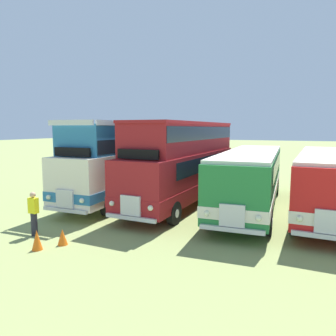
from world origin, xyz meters
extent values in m
plane|color=#8C9956|center=(0.00, 0.00, 0.00)|extent=(200.00, 200.00, 0.00)
cube|color=silver|center=(-8.89, -0.19, 1.70)|extent=(2.71, 11.21, 2.30)
cube|color=teal|center=(-8.89, -0.19, 1.10)|extent=(2.75, 11.25, 0.44)
cube|color=#19232D|center=(-8.90, 0.21, 2.30)|extent=(2.69, 8.82, 0.76)
cube|color=#19232D|center=(-8.79, -5.71, 2.35)|extent=(2.20, 0.14, 0.90)
cube|color=silver|center=(-8.78, -5.82, 1.10)|extent=(0.90, 0.14, 0.80)
cube|color=silver|center=(-8.78, -5.85, 0.60)|extent=(2.30, 0.18, 0.16)
sphere|color=#EAEACC|center=(-7.88, -5.81, 1.10)|extent=(0.22, 0.22, 0.22)
sphere|color=#EAEACC|center=(-9.68, -5.85, 1.10)|extent=(0.22, 0.22, 0.22)
cube|color=teal|center=(-8.89, 0.06, 3.60)|extent=(2.59, 10.31, 1.50)
cube|color=silver|center=(-8.79, -5.27, 4.40)|extent=(2.40, 0.14, 0.24)
cube|color=silver|center=(-8.98, 4.70, 4.40)|extent=(2.40, 0.14, 0.24)
cube|color=silver|center=(-7.69, 0.09, 4.40)|extent=(0.29, 10.27, 0.24)
cube|color=silver|center=(-10.09, 0.04, 4.40)|extent=(0.29, 10.27, 0.24)
cube|color=#19232D|center=(-8.89, 0.06, 3.30)|extent=(2.63, 10.21, 0.64)
cube|color=black|center=(-8.79, -5.22, 3.10)|extent=(1.90, 0.16, 0.40)
cylinder|color=black|center=(-7.66, -4.15, 0.52)|extent=(0.30, 1.05, 1.04)
cylinder|color=silver|center=(-7.51, -4.15, 0.52)|extent=(0.03, 0.36, 0.36)
cylinder|color=black|center=(-9.96, -4.19, 0.52)|extent=(0.30, 1.05, 1.04)
cylinder|color=silver|center=(-10.11, -4.20, 0.52)|extent=(0.03, 0.36, 0.36)
cylinder|color=black|center=(-7.81, 3.62, 0.52)|extent=(0.30, 1.05, 1.04)
cylinder|color=silver|center=(-7.66, 3.62, 0.52)|extent=(0.03, 0.36, 0.36)
cylinder|color=black|center=(-10.11, 3.58, 0.52)|extent=(0.30, 1.05, 1.04)
cylinder|color=silver|center=(-10.26, 3.57, 0.52)|extent=(0.03, 0.36, 0.36)
cube|color=maroon|center=(-5.33, -0.34, 1.70)|extent=(2.90, 10.83, 2.30)
cube|color=maroon|center=(-5.33, -0.34, 1.10)|extent=(2.94, 10.87, 0.44)
cube|color=#19232D|center=(-5.32, 0.06, 2.30)|extent=(2.84, 8.43, 0.76)
cube|color=#19232D|center=(-5.53, -5.65, 2.35)|extent=(2.20, 0.18, 0.90)
cube|color=silver|center=(-5.54, -5.76, 1.10)|extent=(0.90, 0.15, 0.80)
cube|color=silver|center=(-5.54, -5.79, 0.60)|extent=(2.30, 0.23, 0.16)
sphere|color=#EAEACC|center=(-4.64, -5.80, 1.10)|extent=(0.22, 0.22, 0.22)
sphere|color=#EAEACC|center=(-6.44, -5.74, 1.10)|extent=(0.22, 0.22, 0.22)
cube|color=maroon|center=(-5.32, -0.09, 3.60)|extent=(2.77, 9.93, 1.50)
cube|color=maroon|center=(-5.32, -0.09, 4.42)|extent=(2.83, 10.03, 0.14)
cube|color=#19232D|center=(-5.32, -0.09, 3.90)|extent=(2.80, 9.83, 0.68)
cube|color=black|center=(-5.51, -5.16, 3.10)|extent=(1.90, 0.19, 0.40)
cylinder|color=black|center=(-4.33, -4.15, 0.52)|extent=(0.32, 1.05, 1.04)
cylinder|color=silver|center=(-4.18, -4.16, 0.52)|extent=(0.03, 0.36, 0.36)
cylinder|color=black|center=(-6.62, -4.07, 0.52)|extent=(0.32, 1.05, 1.04)
cylinder|color=silver|center=(-6.77, -4.06, 0.52)|extent=(0.03, 0.36, 0.36)
cylinder|color=black|center=(-4.05, 3.18, 0.52)|extent=(0.32, 1.05, 1.04)
cylinder|color=silver|center=(-3.90, 3.18, 0.52)|extent=(0.03, 0.36, 0.36)
cylinder|color=black|center=(-6.35, 3.27, 0.52)|extent=(0.32, 1.05, 1.04)
cylinder|color=silver|center=(-6.50, 3.27, 0.52)|extent=(0.03, 0.36, 0.36)
cube|color=#237538|center=(-1.78, 0.13, 1.70)|extent=(3.01, 11.54, 2.30)
cube|color=silver|center=(-1.78, 0.13, 1.10)|extent=(3.05, 11.58, 0.44)
cube|color=#19232D|center=(-1.80, 0.53, 2.30)|extent=(2.93, 9.14, 0.76)
cube|color=#19232D|center=(-1.52, -5.53, 2.35)|extent=(2.20, 0.20, 0.90)
cube|color=silver|center=(-1.52, -5.64, 1.10)|extent=(0.90, 0.16, 0.80)
cube|color=silver|center=(-1.52, -5.67, 0.60)|extent=(2.30, 0.24, 0.16)
sphere|color=#EAEACC|center=(-0.62, -5.61, 1.10)|extent=(0.22, 0.22, 0.22)
sphere|color=#EAEACC|center=(-2.42, -5.69, 1.10)|extent=(0.22, 0.22, 0.22)
cube|color=silver|center=(-1.78, 0.13, 2.92)|extent=(2.95, 11.14, 0.14)
cylinder|color=black|center=(-0.44, -3.94, 0.52)|extent=(0.33, 1.05, 1.04)
cylinder|color=silver|center=(-0.29, -3.93, 0.52)|extent=(0.04, 0.36, 0.36)
cylinder|color=black|center=(-2.74, -4.04, 0.52)|extent=(0.33, 1.05, 1.04)
cylinder|color=silver|center=(-2.89, -4.05, 0.52)|extent=(0.04, 0.36, 0.36)
cylinder|color=black|center=(-0.80, 4.09, 0.52)|extent=(0.33, 1.05, 1.04)
cylinder|color=silver|center=(-0.65, 4.10, 0.52)|extent=(0.04, 0.36, 0.36)
cylinder|color=black|center=(-3.10, 3.99, 0.52)|extent=(0.33, 1.05, 1.04)
cylinder|color=silver|center=(-3.25, 3.98, 0.52)|extent=(0.04, 0.36, 0.36)
cube|color=red|center=(1.78, 0.37, 1.70)|extent=(2.91, 11.03, 2.30)
cube|color=silver|center=(1.78, 0.37, 1.10)|extent=(2.95, 11.07, 0.44)
cube|color=#19232D|center=(1.79, 0.77, 2.30)|extent=(2.85, 8.63, 0.76)
cube|color=#19232D|center=(1.58, -5.03, 2.35)|extent=(2.20, 0.18, 0.90)
cube|color=silver|center=(1.57, -5.14, 1.10)|extent=(0.90, 0.15, 0.80)
cube|color=silver|center=(1.57, -5.17, 0.60)|extent=(2.30, 0.23, 0.16)
sphere|color=#EAEACC|center=(0.67, -5.12, 1.10)|extent=(0.22, 0.22, 0.22)
cube|color=silver|center=(1.78, 0.37, 2.92)|extent=(2.85, 10.62, 0.14)
cylinder|color=black|center=(0.48, -3.45, 0.52)|extent=(0.32, 1.05, 1.04)
cylinder|color=silver|center=(0.33, -3.45, 0.52)|extent=(0.03, 0.36, 0.36)
cylinder|color=black|center=(0.77, 4.08, 0.52)|extent=(0.32, 1.05, 1.04)
cylinder|color=silver|center=(0.62, 4.09, 0.52)|extent=(0.03, 0.36, 0.36)
cone|color=orange|center=(-7.56, -8.65, 0.35)|extent=(0.36, 0.36, 0.70)
cone|color=orange|center=(-7.10, -7.93, 0.29)|extent=(0.36, 0.36, 0.58)
cylinder|color=#23232D|center=(-8.78, -7.58, 0.45)|extent=(0.24, 0.24, 0.90)
cube|color=yellow|center=(-8.78, -7.58, 1.20)|extent=(0.36, 0.22, 0.60)
sphere|color=tan|center=(-8.78, -7.58, 1.62)|extent=(0.22, 0.22, 0.22)
camera|label=1|loc=(0.71, -16.54, 4.14)|focal=34.08mm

